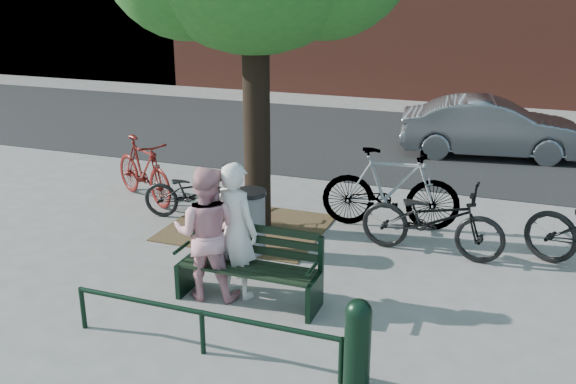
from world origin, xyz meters
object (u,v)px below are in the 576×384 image
at_px(bollard, 358,342).
at_px(bicycle_c, 432,219).
at_px(litter_bin, 251,222).
at_px(person_left, 236,230).
at_px(parked_car, 492,128).
at_px(park_bench, 251,263).
at_px(person_right, 206,233).

height_order(bollard, bicycle_c, bicycle_c).
xyz_separation_m(litter_bin, bicycle_c, (2.41, 0.85, 0.05)).
xyz_separation_m(person_left, bicycle_c, (2.08, 2.05, -0.32)).
height_order(bollard, parked_car, parked_car).
relative_size(park_bench, person_left, 1.02).
height_order(litter_bin, parked_car, parked_car).
bearing_deg(litter_bin, parked_car, 66.72).
xyz_separation_m(person_right, litter_bin, (-0.02, 1.37, -0.36)).
xyz_separation_m(person_right, bollard, (2.20, -1.21, -0.32)).
distance_m(person_right, bicycle_c, 3.28).
relative_size(park_bench, person_right, 1.04).
bearing_deg(bollard, parked_car, 86.06).
bearing_deg(parked_car, park_bench, 155.39).
height_order(park_bench, person_left, person_left).
height_order(person_left, person_right, person_left).
bearing_deg(person_left, litter_bin, -56.62).
xyz_separation_m(bollard, parked_car, (0.63, 9.20, 0.13)).
bearing_deg(person_right, person_left, -163.35).
distance_m(person_right, litter_bin, 1.41).
bearing_deg(person_right, parked_car, -121.60).
height_order(park_bench, parked_car, parked_car).
relative_size(person_left, litter_bin, 1.81).
bearing_deg(litter_bin, park_bench, -66.38).
bearing_deg(person_right, bollard, 139.09).
xyz_separation_m(park_bench, person_right, (-0.53, -0.10, 0.36)).
bearing_deg(parked_car, litter_bin, 148.33).
bearing_deg(bicycle_c, person_left, 138.24).
xyz_separation_m(person_left, bollard, (1.88, -1.38, -0.34)).
height_order(person_right, parked_car, person_right).
bearing_deg(park_bench, parked_car, 73.78).
relative_size(person_left, bicycle_c, 0.84).
bearing_deg(person_right, park_bench, 178.63).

